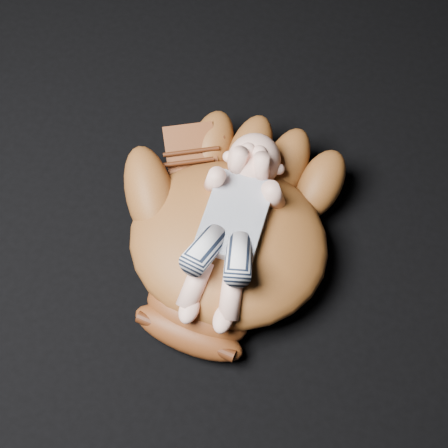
# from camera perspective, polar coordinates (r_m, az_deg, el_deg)

# --- Properties ---
(baseball_glove) EXTENTS (0.47, 0.52, 0.15)m
(baseball_glove) POSITION_cam_1_polar(r_m,az_deg,el_deg) (1.14, 0.37, -1.05)
(baseball_glove) COLOR brown
(baseball_glove) RESTS_ON ground
(newborn_baby) EXTENTS (0.16, 0.34, 0.14)m
(newborn_baby) POSITION_cam_1_polar(r_m,az_deg,el_deg) (1.09, 0.55, -0.46)
(newborn_baby) COLOR #EBAD98
(newborn_baby) RESTS_ON baseball_glove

